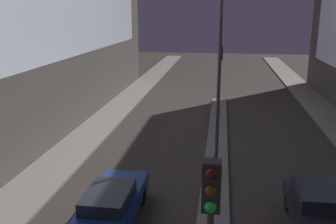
# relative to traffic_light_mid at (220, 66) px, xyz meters

# --- Properties ---
(median_strip) EXTENTS (1.19, 28.55, 0.13)m
(median_strip) POSITION_rel_traffic_light_mid_xyz_m (0.00, -8.70, -3.64)
(median_strip) COLOR #66605B
(median_strip) RESTS_ON ground
(traffic_light_mid) EXTENTS (0.32, 0.42, 4.90)m
(traffic_light_mid) POSITION_rel_traffic_light_mid_xyz_m (0.00, 0.00, 0.00)
(traffic_light_mid) COLOR #383838
(traffic_light_mid) RESTS_ON median_strip
(street_lamp) EXTENTS (0.55, 0.55, 9.36)m
(street_lamp) POSITION_rel_traffic_light_mid_xyz_m (0.00, -9.81, 2.86)
(street_lamp) COLOR #383838
(street_lamp) RESTS_ON median_strip
(car_left_lane) EXTENTS (1.75, 4.80, 1.45)m
(car_left_lane) POSITION_rel_traffic_light_mid_xyz_m (-3.60, -14.44, -2.96)
(car_left_lane) COLOR navy
(car_left_lane) RESTS_ON ground
(car_right_lane) EXTENTS (1.78, 4.40, 1.47)m
(car_right_lane) POSITION_rel_traffic_light_mid_xyz_m (3.60, -13.79, -2.96)
(car_right_lane) COLOR black
(car_right_lane) RESTS_ON ground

